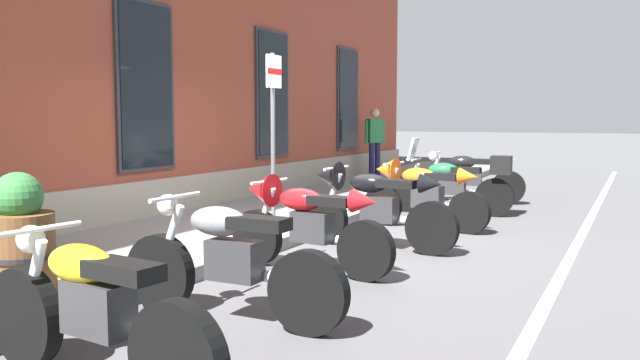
% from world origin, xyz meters
% --- Properties ---
extents(ground_plane, '(140.00, 140.00, 0.00)m').
position_xyz_m(ground_plane, '(0.00, 0.00, 0.00)').
color(ground_plane, '#424244').
extents(sidewalk, '(28.05, 2.75, 0.16)m').
position_xyz_m(sidewalk, '(0.00, 1.37, 0.08)').
color(sidewalk, slate).
rests_on(sidewalk, ground_plane).
extents(lane_stripe, '(28.05, 0.12, 0.01)m').
position_xyz_m(lane_stripe, '(0.00, -3.20, 0.00)').
color(lane_stripe, silver).
rests_on(lane_stripe, ground_plane).
extents(motorcycle_yellow_naked, '(0.62, 2.05, 0.94)m').
position_xyz_m(motorcycle_yellow_naked, '(-4.74, -1.00, 0.48)').
color(motorcycle_yellow_naked, black).
rests_on(motorcycle_yellow_naked, ground_plane).
extents(motorcycle_grey_naked, '(0.62, 2.07, 1.00)m').
position_xyz_m(motorcycle_grey_naked, '(-3.29, -0.98, 0.49)').
color(motorcycle_grey_naked, black).
rests_on(motorcycle_grey_naked, ground_plane).
extents(motorcycle_red_sport, '(0.62, 2.00, 1.02)m').
position_xyz_m(motorcycle_red_sport, '(-1.52, -0.71, 0.56)').
color(motorcycle_red_sport, black).
rests_on(motorcycle_red_sport, ground_plane).
extents(motorcycle_black_sport, '(0.62, 2.12, 1.07)m').
position_xyz_m(motorcycle_black_sport, '(-0.07, -0.89, 0.58)').
color(motorcycle_black_sport, black).
rests_on(motorcycle_black_sport, ground_plane).
extents(motorcycle_orange_sport, '(0.62, 1.98, 1.03)m').
position_xyz_m(motorcycle_orange_sport, '(1.61, -1.00, 0.56)').
color(motorcycle_orange_sport, black).
rests_on(motorcycle_orange_sport, ground_plane).
extents(motorcycle_green_touring, '(0.62, 2.14, 1.30)m').
position_xyz_m(motorcycle_green_touring, '(3.26, -1.11, 0.54)').
color(motorcycle_green_touring, black).
rests_on(motorcycle_green_touring, ground_plane).
extents(motorcycle_black_naked, '(0.62, 2.17, 0.98)m').
position_xyz_m(motorcycle_black_naked, '(4.91, -0.88, 0.48)').
color(motorcycle_black_naked, black).
rests_on(motorcycle_black_naked, ground_plane).
extents(pedestrian_striped_shirt, '(0.50, 0.39, 1.72)m').
position_xyz_m(pedestrian_striped_shirt, '(7.78, 2.16, 1.13)').
color(pedestrian_striped_shirt, '#1E1E4C').
rests_on(pedestrian_striped_shirt, sidewalk).
extents(parking_sign, '(0.36, 0.07, 2.35)m').
position_xyz_m(parking_sign, '(0.13, 0.61, 1.68)').
color(parking_sign, '#4C4C51').
rests_on(parking_sign, sidewalk).
extents(barrel_planter, '(0.58, 0.58, 1.04)m').
position_xyz_m(barrel_planter, '(-3.92, 0.63, 0.61)').
color(barrel_planter, brown).
rests_on(barrel_planter, sidewalk).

